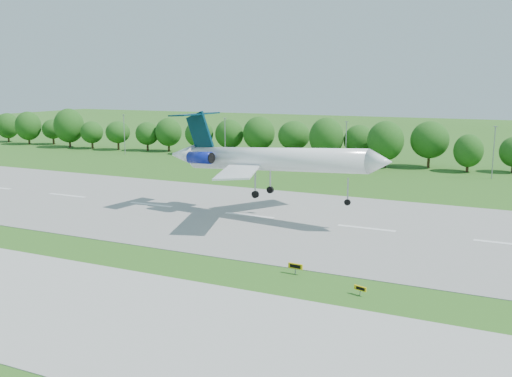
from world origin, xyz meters
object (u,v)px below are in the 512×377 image
taxi_sign_left (295,266)px  service_vehicle_a (260,161)px  service_vehicle_b (264,164)px  airliner (264,158)px

taxi_sign_left → service_vehicle_a: (-41.52, 80.71, -0.28)m
service_vehicle_b → taxi_sign_left: bearing=-137.6°
taxi_sign_left → service_vehicle_a: 90.77m
service_vehicle_b → service_vehicle_a: bearing=53.1°
taxi_sign_left → service_vehicle_b: 86.13m
airliner → service_vehicle_a: 62.87m
airliner → taxi_sign_left: (15.15, -24.39, -8.99)m
airliner → taxi_sign_left: 30.09m
service_vehicle_a → service_vehicle_b: (2.86, -3.75, -0.04)m
airliner → service_vehicle_a: (-26.37, 56.32, -9.27)m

